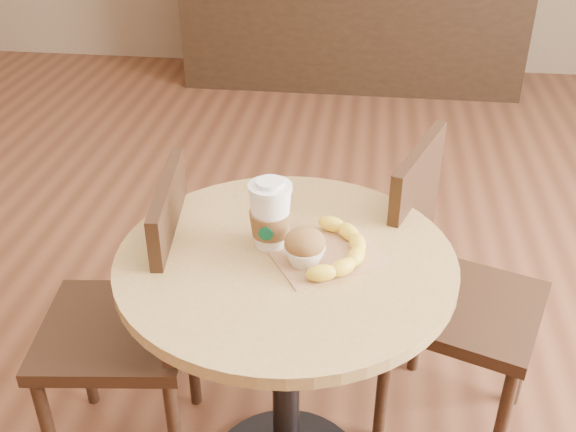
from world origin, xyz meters
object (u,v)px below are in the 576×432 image
object	(u,v)px
chair_left	(137,316)
chair_right	(446,287)
banana	(341,248)
muffin	(305,247)
coffee_cup	(270,217)
cafe_table	(286,322)

from	to	relation	value
chair_left	chair_right	world-z (taller)	chair_right
banana	chair_left	bearing A→B (deg)	-178.58
chair_left	chair_right	xyz separation A→B (m)	(0.81, 0.22, 0.00)
muffin	coffee_cup	bearing A→B (deg)	141.58
cafe_table	chair_right	xyz separation A→B (m)	(0.41, 0.29, -0.07)
coffee_cup	banana	xyz separation A→B (m)	(0.16, -0.03, -0.05)
coffee_cup	muffin	world-z (taller)	coffee_cup
coffee_cup	muffin	bearing A→B (deg)	-34.27
cafe_table	coffee_cup	world-z (taller)	coffee_cup
chair_left	muffin	distance (m)	0.55
chair_left	muffin	xyz separation A→B (m)	(0.45, -0.09, 0.31)
coffee_cup	banana	world-z (taller)	coffee_cup
coffee_cup	banana	size ratio (longest dim) A/B	0.61
cafe_table	muffin	bearing A→B (deg)	-29.48
chair_left	coffee_cup	bearing A→B (deg)	79.59
cafe_table	banana	distance (m)	0.25
chair_left	muffin	world-z (taller)	chair_left
cafe_table	muffin	size ratio (longest dim) A/B	8.28
chair_right	muffin	size ratio (longest dim) A/B	9.52
chair_right	banana	bearing A→B (deg)	153.71
chair_left	chair_right	bearing A→B (deg)	98.66
banana	coffee_cup	bearing A→B (deg)	177.10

